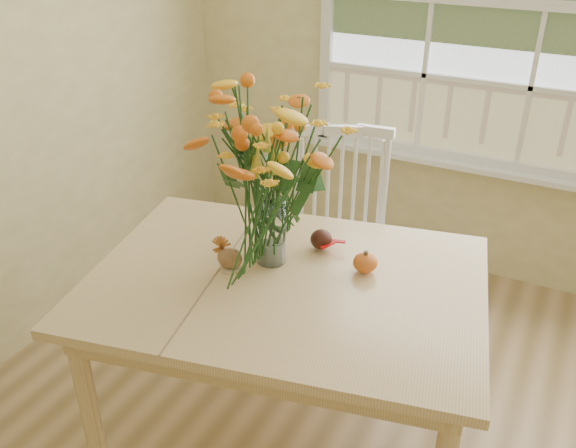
% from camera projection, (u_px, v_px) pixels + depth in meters
% --- Properties ---
extents(wall_back, '(4.00, 0.02, 2.70)m').
position_uv_depth(wall_back, '(540.00, 47.00, 3.01)').
color(wall_back, '#C8BE80').
rests_on(wall_back, floor).
extents(window, '(2.42, 0.12, 1.74)m').
position_uv_depth(window, '(546.00, 9.00, 2.90)').
color(window, silver).
rests_on(window, wall_back).
extents(dining_table, '(1.61, 1.29, 0.77)m').
position_uv_depth(dining_table, '(286.00, 299.00, 2.29)').
color(dining_table, tan).
rests_on(dining_table, floor).
extents(windsor_chair, '(0.62, 0.61, 1.03)m').
position_uv_depth(windsor_chair, '(340.00, 225.00, 3.01)').
color(windsor_chair, white).
rests_on(windsor_chair, floor).
extents(flower_vase, '(0.54, 0.54, 0.64)m').
position_uv_depth(flower_vase, '(270.00, 169.00, 2.17)').
color(flower_vase, white).
rests_on(flower_vase, dining_table).
extents(pumpkin, '(0.09, 0.09, 0.07)m').
position_uv_depth(pumpkin, '(365.00, 264.00, 2.27)').
color(pumpkin, '#DA5919').
rests_on(pumpkin, dining_table).
extents(turkey_figurine, '(0.11, 0.09, 0.12)m').
position_uv_depth(turkey_figurine, '(230.00, 258.00, 2.28)').
color(turkey_figurine, '#CCB78C').
rests_on(turkey_figurine, dining_table).
extents(dark_gourd, '(0.13, 0.12, 0.08)m').
position_uv_depth(dark_gourd, '(321.00, 240.00, 2.41)').
color(dark_gourd, '#38160F').
rests_on(dark_gourd, dining_table).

